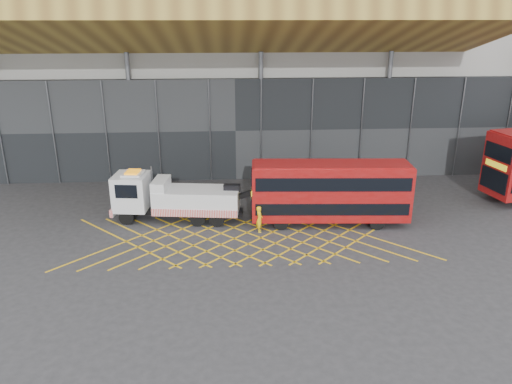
{
  "coord_description": "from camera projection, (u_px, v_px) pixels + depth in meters",
  "views": [
    {
      "loc": [
        1.21,
        -27.19,
        12.77
      ],
      "look_at": [
        3.0,
        1.5,
        2.4
      ],
      "focal_mm": 35.0,
      "sensor_mm": 36.0,
      "label": 1
    }
  ],
  "objects": [
    {
      "name": "recovery_truck",
      "position": [
        172.0,
        197.0,
        32.11
      ],
      "size": [
        9.64,
        3.26,
        3.34
      ],
      "rotation": [
        0.0,
        0.0,
        -0.12
      ],
      "color": "black",
      "rests_on": "ground_plane"
    },
    {
      "name": "ground_plane",
      "position": [
        208.0,
        239.0,
        29.79
      ],
      "size": [
        120.0,
        120.0,
        0.0
      ],
      "primitive_type": "plane",
      "color": "#2B2B2D"
    },
    {
      "name": "road_markings",
      "position": [
        248.0,
        238.0,
        29.93
      ],
      "size": [
        21.56,
        7.16,
        0.01
      ],
      "color": "yellow",
      "rests_on": "ground_plane"
    },
    {
      "name": "worker",
      "position": [
        259.0,
        219.0,
        30.58
      ],
      "size": [
        0.42,
        0.62,
        1.66
      ],
      "primitive_type": "imported",
      "rotation": [
        0.0,
        0.0,
        1.6
      ],
      "color": "yellow",
      "rests_on": "ground_plane"
    },
    {
      "name": "bus_towed",
      "position": [
        330.0,
        190.0,
        31.32
      ],
      "size": [
        10.0,
        2.89,
        4.02
      ],
      "rotation": [
        0.0,
        0.0,
        -0.06
      ],
      "color": "maroon",
      "rests_on": "ground_plane"
    },
    {
      "name": "construction_building",
      "position": [
        232.0,
        58.0,
        44.12
      ],
      "size": [
        55.0,
        23.97,
        18.0
      ],
      "color": "gray",
      "rests_on": "ground_plane"
    }
  ]
}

